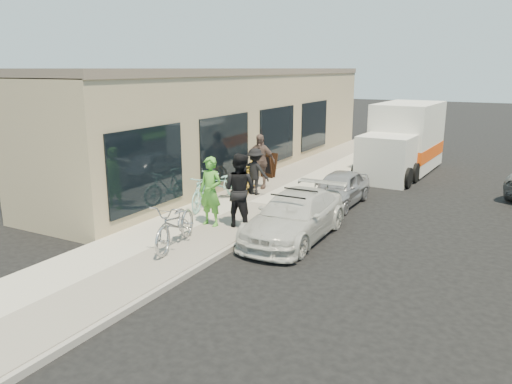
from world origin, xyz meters
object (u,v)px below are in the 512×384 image
at_px(woman_rider, 211,191).
at_px(bike_rack, 245,176).
at_px(sedan_silver, 339,188).
at_px(cruiser_bike_a, 203,192).
at_px(man_standing, 240,190).
at_px(moving_truck, 403,142).
at_px(cruiser_bike_c, 250,177).
at_px(bystander_a, 255,172).
at_px(sedan_white, 295,216).
at_px(cruiser_bike_b, 221,185).
at_px(bystander_b, 260,161).
at_px(sandwich_board, 268,165).
at_px(tandem_bike, 176,224).

bearing_deg(woman_rider, bike_rack, 108.14).
height_order(sedan_silver, cruiser_bike_a, cruiser_bike_a).
xyz_separation_m(bike_rack, man_standing, (1.70, -3.24, 0.40)).
xyz_separation_m(sedan_silver, moving_truck, (0.60, 6.14, 0.72)).
bearing_deg(cruiser_bike_c, bystander_a, -53.16).
distance_m(sedan_white, cruiser_bike_a, 3.37).
bearing_deg(cruiser_bike_c, cruiser_bike_b, -121.58).
bearing_deg(cruiser_bike_c, cruiser_bike_a, -114.06).
bearing_deg(bystander_b, sedan_white, -63.25).
bearing_deg(sandwich_board, sedan_white, -48.12).
distance_m(sedan_white, cruiser_bike_b, 3.88).
height_order(sedan_white, moving_truck, moving_truck).
bearing_deg(man_standing, sedan_silver, -107.74).
relative_size(sedan_silver, cruiser_bike_b, 1.64).
xyz_separation_m(tandem_bike, cruiser_bike_b, (-1.36, 4.11, -0.04)).
bearing_deg(man_standing, woman_rider, 25.30).
bearing_deg(cruiser_bike_a, moving_truck, 54.42).
distance_m(sandwich_board, moving_truck, 5.92).
height_order(moving_truck, cruiser_bike_c, moving_truck).
xyz_separation_m(sedan_silver, cruiser_bike_a, (-3.20, -2.91, 0.14)).
xyz_separation_m(sedan_white, bystander_a, (-2.80, 3.03, 0.33)).
relative_size(sedan_silver, man_standing, 1.61).
bearing_deg(bike_rack, cruiser_bike_b, -98.42).
xyz_separation_m(sedan_white, moving_truck, (0.51, 9.77, 0.67)).
bearing_deg(sandwich_board, cruiser_bike_a, -76.96).
bearing_deg(sedan_white, bystander_a, 132.39).
relative_size(moving_truck, woman_rider, 3.19).
distance_m(sandwich_board, sedan_white, 6.69).
xyz_separation_m(moving_truck, tandem_bike, (-2.55, -12.02, -0.56)).
bearing_deg(cruiser_bike_b, bike_rack, 87.44).
relative_size(tandem_bike, cruiser_bike_b, 1.09).
relative_size(sandwich_board, cruiser_bike_b, 0.48).
xyz_separation_m(sedan_white, sedan_silver, (-0.09, 3.63, -0.05)).
distance_m(sandwich_board, cruiser_bike_a, 4.90).
relative_size(sedan_silver, bystander_a, 2.04).
bearing_deg(bystander_b, bystander_a, -82.51).
bearing_deg(sedan_white, cruiser_bike_b, 150.91).
bearing_deg(cruiser_bike_c, woman_rider, -96.73).
xyz_separation_m(sandwich_board, tandem_bike, (1.62, -7.86, 0.08)).
height_order(tandem_bike, man_standing, man_standing).
bearing_deg(bystander_a, moving_truck, -111.41).
distance_m(sedan_white, cruiser_bike_c, 4.50).
distance_m(cruiser_bike_a, cruiser_bike_b, 1.15).
bearing_deg(tandem_bike, sandwich_board, 87.92).
distance_m(sedan_silver, cruiser_bike_c, 3.06).
distance_m(bike_rack, woman_rider, 3.69).
height_order(sedan_white, tandem_bike, tandem_bike).
distance_m(moving_truck, cruiser_bike_c, 7.50).
distance_m(sandwich_board, cruiser_bike_b, 3.75).
bearing_deg(sandwich_board, cruiser_bike_b, -77.28).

